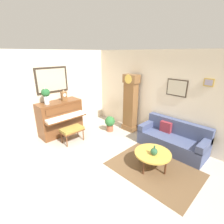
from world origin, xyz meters
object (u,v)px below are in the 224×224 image
at_px(piano_bench, 72,130).
at_px(flower_vase, 46,94).
at_px(grandfather_clock, 130,105).
at_px(mantel_clock, 64,96).
at_px(coffee_table, 153,154).
at_px(piano, 60,118).
at_px(green_jug, 154,151).
at_px(couch, 173,139).
at_px(potted_plant, 110,123).

height_order(piano_bench, flower_vase, flower_vase).
distance_m(grandfather_clock, mantel_clock, 2.31).
distance_m(grandfather_clock, coffee_table, 2.28).
height_order(piano, flower_vase, flower_vase).
bearing_deg(flower_vase, piano_bench, 24.84).
bearing_deg(grandfather_clock, coffee_table, -35.77).
xyz_separation_m(piano_bench, coffee_table, (2.50, 0.69, -0.02)).
bearing_deg(flower_vase, grandfather_clock, 57.54).
xyz_separation_m(piano_bench, flower_vase, (-0.77, -0.36, 1.08)).
bearing_deg(green_jug, coffee_table, 136.85).
bearing_deg(grandfather_clock, piano, -127.48).
relative_size(coffee_table, mantel_clock, 2.32).
distance_m(piano, mantel_clock, 0.78).
height_order(piano, coffee_table, piano).
height_order(couch, potted_plant, couch).
height_order(piano_bench, grandfather_clock, grandfather_clock).
relative_size(piano_bench, potted_plant, 1.25).
bearing_deg(piano, couch, 29.67).
distance_m(coffee_table, mantel_clock, 3.44).
bearing_deg(couch, coffee_table, -86.83).
xyz_separation_m(piano, coffee_table, (3.27, 0.65, -0.20)).
bearing_deg(coffee_table, couch, 93.17).
bearing_deg(green_jug, piano_bench, -166.10).
bearing_deg(flower_vase, piano, 90.16).
bearing_deg(green_jug, grandfather_clock, 143.96).
bearing_deg(piano, piano_bench, -2.95).
distance_m(flower_vase, potted_plant, 2.34).
xyz_separation_m(grandfather_clock, flower_vase, (-1.49, -2.34, 0.52)).
distance_m(grandfather_clock, flower_vase, 2.82).
bearing_deg(mantel_clock, couch, 26.76).
bearing_deg(coffee_table, grandfather_clock, 144.23).
xyz_separation_m(piano_bench, mantel_clock, (-0.77, 0.25, 0.93)).
height_order(coffee_table, potted_plant, potted_plant).
relative_size(piano_bench, green_jug, 2.92).
bearing_deg(coffee_table, piano_bench, -164.55).
distance_m(piano_bench, green_jug, 2.64).
distance_m(mantel_clock, green_jug, 3.46).
bearing_deg(potted_plant, piano, -128.22).
height_order(piano, couch, piano).
distance_m(piano, coffee_table, 3.34).
xyz_separation_m(couch, mantel_clock, (-3.21, -1.62, 1.03)).
relative_size(flower_vase, green_jug, 2.42).
bearing_deg(mantel_clock, green_jug, 6.57).
bearing_deg(couch, piano_bench, -142.52).
bearing_deg(flower_vase, couch, 34.75).
bearing_deg(potted_plant, flower_vase, -121.27).
xyz_separation_m(piano, couch, (3.21, 1.83, -0.28)).
bearing_deg(green_jug, mantel_clock, -173.43).
xyz_separation_m(coffee_table, flower_vase, (-3.27, -1.05, 1.09)).
relative_size(mantel_clock, flower_vase, 0.66).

